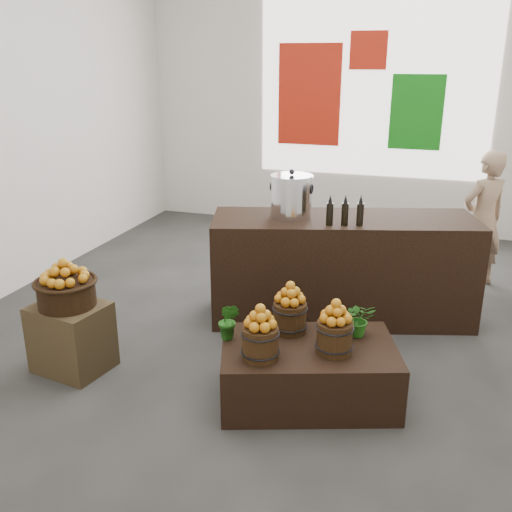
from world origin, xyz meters
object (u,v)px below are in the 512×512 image
(wicker_basket, at_px, (67,294))
(stock_pot_left, at_px, (291,198))
(display_table, at_px, (308,372))
(counter, at_px, (342,268))
(shopper, at_px, (483,220))
(crate, at_px, (72,337))

(wicker_basket, bearing_deg, stock_pot_left, 47.08)
(display_table, distance_m, counter, 1.52)
(wicker_basket, height_order, stock_pot_left, stock_pot_left)
(shopper, bearing_deg, counter, 6.20)
(counter, bearing_deg, display_table, -105.42)
(counter, distance_m, stock_pot_left, 0.85)
(counter, xyz_separation_m, stock_pot_left, (-0.48, -0.14, 0.69))
(crate, xyz_separation_m, wicker_basket, (0.00, 0.00, 0.38))
(crate, relative_size, stock_pot_left, 1.48)
(crate, xyz_separation_m, stock_pot_left, (1.41, 1.52, 0.91))
(wicker_basket, height_order, counter, counter)
(crate, height_order, display_table, crate)
(crate, xyz_separation_m, shopper, (3.19, 2.95, 0.47))
(crate, bearing_deg, display_table, 4.94)
(shopper, bearing_deg, crate, 4.00)
(wicker_basket, height_order, shopper, shopper)
(stock_pot_left, distance_m, shopper, 2.32)
(display_table, height_order, stock_pot_left, stock_pot_left)
(display_table, bearing_deg, counter, 72.00)
(display_table, xyz_separation_m, shopper, (1.27, 2.79, 0.53))
(stock_pot_left, bearing_deg, shopper, 38.95)
(display_table, distance_m, stock_pot_left, 1.74)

